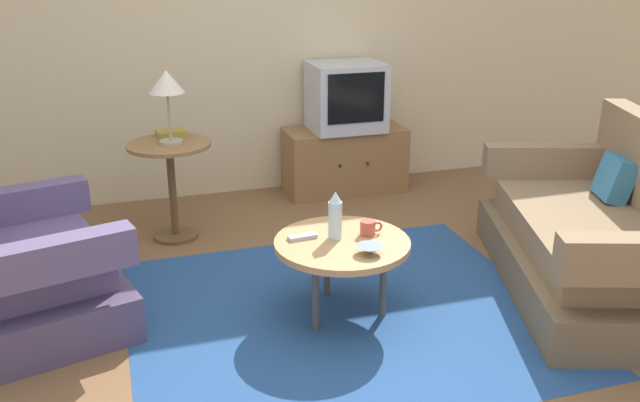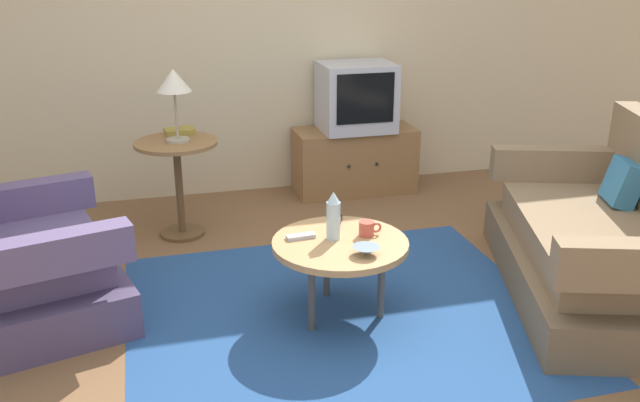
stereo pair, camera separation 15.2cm
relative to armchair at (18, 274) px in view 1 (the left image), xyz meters
The scene contains 16 objects.
ground_plane 1.69m from the armchair, 16.41° to the right, with size 16.00×16.00×0.00m, color brown.
back_wall 2.63m from the armchair, 48.31° to the left, with size 9.00×0.12×2.70m, color #CCB78E.
area_rug 1.65m from the armchair, 12.87° to the right, with size 2.19×1.94×0.00m, color navy.
armchair is the anchor object (origin of this frame).
couch 3.10m from the armchair, ahead, with size 1.34×1.83×0.92m.
coffee_table 1.63m from the armchair, 12.86° to the right, with size 0.70×0.70×0.42m.
side_table 1.28m from the armchair, 47.40° to the left, with size 0.54×0.54×0.65m.
tv_stand 2.70m from the armchair, 33.52° to the left, with size 0.93×0.43×0.51m.
television 2.74m from the armchair, 33.28° to the left, with size 0.55×0.45×0.51m.
table_lamp 1.47m from the armchair, 46.49° to the left, with size 0.22×0.22×0.47m.
vase 1.61m from the armchair, 11.76° to the right, with size 0.07×0.07×0.26m.
mug 1.78m from the armchair, 10.75° to the right, with size 0.12×0.08×0.08m.
bowl 1.76m from the armchair, 18.39° to the right, with size 0.14×0.14×0.04m.
tv_remote_dark 1.65m from the armchair, ahead, with size 0.10×0.17×0.02m.
tv_remote_silver 1.43m from the armchair, 11.17° to the right, with size 0.15×0.06×0.02m.
book 1.49m from the armchair, 51.38° to the left, with size 0.21×0.16×0.04m.
Camera 1 is at (-1.07, -2.89, 1.81)m, focal length 38.21 mm.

